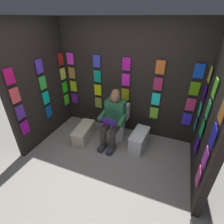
# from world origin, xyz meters

# --- Properties ---
(ground_plane) EXTENTS (30.00, 30.00, 0.00)m
(ground_plane) POSITION_xyz_m (0.00, 0.00, 0.00)
(ground_plane) COLOR gray
(display_wall_back) EXTENTS (3.15, 0.14, 2.44)m
(display_wall_back) POSITION_xyz_m (0.00, -1.71, 1.22)
(display_wall_back) COLOR black
(display_wall_back) RESTS_ON ground
(display_wall_left) EXTENTS (0.14, 1.67, 2.44)m
(display_wall_left) POSITION_xyz_m (-1.58, -0.83, 1.22)
(display_wall_left) COLOR black
(display_wall_left) RESTS_ON ground
(display_wall_right) EXTENTS (0.14, 1.67, 2.44)m
(display_wall_right) POSITION_xyz_m (1.58, -0.83, 1.22)
(display_wall_right) COLOR black
(display_wall_right) RESTS_ON ground
(toilet) EXTENTS (0.41, 0.56, 0.77)m
(toilet) POSITION_xyz_m (0.06, -1.32, 0.33)
(toilet) COLOR white
(toilet) RESTS_ON ground
(person_reading) EXTENTS (0.54, 0.70, 1.19)m
(person_reading) POSITION_xyz_m (0.07, -1.09, 0.60)
(person_reading) COLOR #286B42
(person_reading) RESTS_ON ground
(comic_longbox_near) EXTENTS (0.33, 0.63, 0.36)m
(comic_longbox_near) POSITION_xyz_m (-0.49, -1.14, 0.18)
(comic_longbox_near) COLOR silver
(comic_longbox_near) RESTS_ON ground
(comic_longbox_far) EXTENTS (0.36, 0.71, 0.31)m
(comic_longbox_far) POSITION_xyz_m (0.72, -0.94, 0.16)
(comic_longbox_far) COLOR beige
(comic_longbox_far) RESTS_ON ground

